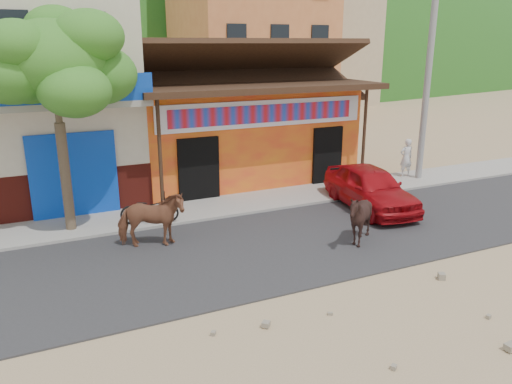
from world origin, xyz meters
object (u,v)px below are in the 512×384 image
tree (59,123)px  scooter (149,209)px  utility_pole (428,72)px  cow_dark (360,218)px  red_car (370,187)px  pedestrian (406,158)px  cow_tan (151,220)px

tree → scooter: bearing=-13.2°
utility_pole → scooter: utility_pole is taller
cow_dark → red_car: bearing=140.4°
pedestrian → tree: bearing=10.1°
scooter → red_car: bearing=-86.4°
utility_pole → scooter: bearing=-176.2°
cow_tan → scooter: cow_tan is taller
tree → red_car: tree is taller
tree → utility_pole: size_ratio=0.75×
tree → cow_tan: bearing=-48.4°
cow_tan → utility_pole: bearing=-62.6°
tree → cow_tan: tree is taller
tree → pedestrian: 12.68m
cow_tan → red_car: cow_tan is taller
cow_tan → scooter: size_ratio=1.04×
utility_pole → scooter: (-10.67, -0.70, -3.56)m
utility_pole → scooter: size_ratio=4.79×
cow_tan → red_car: 7.10m
cow_tan → scooter: 1.60m
tree → cow_tan: 3.62m
cow_dark → pedestrian: (5.63, 4.75, 0.11)m
tree → utility_pole: 12.84m
cow_dark → cow_tan: bearing=-110.2°
utility_pole → red_car: (-3.88, -2.05, -3.39)m
red_car → scooter: bearing=175.5°
red_car → scooter: size_ratio=2.43×
utility_pole → cow_tan: utility_pole is taller
tree → red_car: bearing=-11.7°
cow_tan → scooter: bearing=4.6°
cow_tan → cow_dark: 5.43m
red_car → pedestrian: bearing=41.3°
cow_dark → utility_pole: bearing=128.7°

